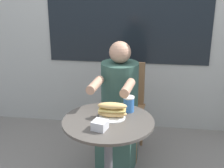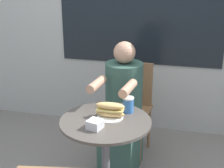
% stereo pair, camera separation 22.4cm
% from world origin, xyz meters
% --- Properties ---
extents(storefront_wall, '(8.00, 0.09, 2.80)m').
position_xyz_m(storefront_wall, '(0.00, 1.36, 1.40)').
color(storefront_wall, '#9E9E99').
rests_on(storefront_wall, ground_plane).
extents(cafe_table, '(0.64, 0.64, 0.70)m').
position_xyz_m(cafe_table, '(0.00, 0.00, 0.51)').
color(cafe_table, '#47423D').
rests_on(cafe_table, ground_plane).
extents(diner_chair, '(0.42, 0.42, 0.87)m').
position_xyz_m(diner_chair, '(0.03, 0.83, 0.52)').
color(diner_chair, brown).
rests_on(diner_chair, ground_plane).
extents(seated_diner, '(0.37, 0.58, 1.14)m').
position_xyz_m(seated_diner, '(0.01, 0.49, 0.50)').
color(seated_diner, '#2D4C42').
rests_on(seated_diner, ground_plane).
extents(sandwich_on_plate, '(0.21, 0.19, 0.11)m').
position_xyz_m(sandwich_on_plate, '(0.02, 0.04, 0.76)').
color(sandwich_on_plate, white).
rests_on(sandwich_on_plate, cafe_table).
extents(drink_cup, '(0.08, 0.08, 0.12)m').
position_xyz_m(drink_cup, '(0.13, 0.17, 0.76)').
color(drink_cup, '#336BB7').
rests_on(drink_cup, cafe_table).
extents(napkin_box, '(0.11, 0.11, 0.06)m').
position_xyz_m(napkin_box, '(-0.03, -0.14, 0.73)').
color(napkin_box, silver).
rests_on(napkin_box, cafe_table).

